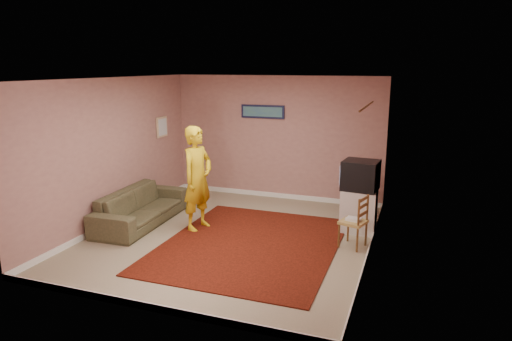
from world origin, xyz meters
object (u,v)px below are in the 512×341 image
(crt_tv, at_px, (360,175))
(chair_a, at_px, (357,187))
(tv_cabinet, at_px, (359,210))
(sofa, at_px, (141,207))
(chair_b, at_px, (353,215))
(person, at_px, (198,178))

(crt_tv, relative_size, chair_a, 1.16)
(tv_cabinet, distance_m, chair_a, 0.69)
(sofa, bearing_deg, tv_cabinet, -78.32)
(chair_b, bearing_deg, sofa, -70.26)
(tv_cabinet, xyz_separation_m, crt_tv, (-0.01, 0.00, 0.62))
(tv_cabinet, relative_size, person, 0.41)
(chair_b, height_order, person, person)
(sofa, relative_size, person, 1.17)
(chair_a, height_order, person, person)
(person, bearing_deg, sofa, 108.84)
(tv_cabinet, distance_m, sofa, 3.87)
(tv_cabinet, relative_size, chair_b, 1.57)
(crt_tv, relative_size, sofa, 0.30)
(chair_a, bearing_deg, tv_cabinet, -94.89)
(chair_a, bearing_deg, sofa, -172.04)
(tv_cabinet, distance_m, person, 2.83)
(chair_b, distance_m, person, 2.69)
(sofa, distance_m, person, 1.25)
(tv_cabinet, xyz_separation_m, chair_b, (0.01, -0.75, 0.15))
(chair_b, xyz_separation_m, person, (-2.66, -0.08, 0.39))
(chair_b, xyz_separation_m, sofa, (-3.76, -0.19, -0.21))
(sofa, bearing_deg, chair_b, -89.55)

